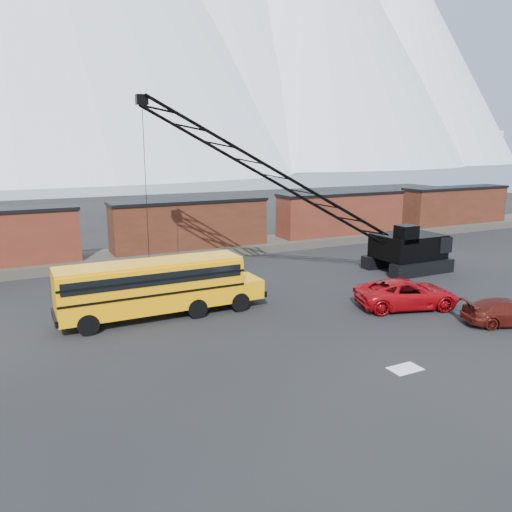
{
  "coord_description": "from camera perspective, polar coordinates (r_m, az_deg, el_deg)",
  "views": [
    {
      "loc": [
        -14.06,
        -18.82,
        9.27
      ],
      "look_at": [
        -1.22,
        6.8,
        3.0
      ],
      "focal_mm": 35.0,
      "sensor_mm": 36.0,
      "label": 1
    }
  ],
  "objects": [
    {
      "name": "boxcar_east_near",
      "position": [
        51.11,
        9.71,
        4.85
      ],
      "size": [
        13.7,
        3.1,
        4.17
      ],
      "color": "#4C1E15",
      "rests_on": "gravel_berm"
    },
    {
      "name": "boxcar_east_far",
      "position": [
        61.89,
        21.81,
        5.43
      ],
      "size": [
        13.7,
        3.1,
        4.17
      ],
      "color": "#522317",
      "rests_on": "gravel_berm"
    },
    {
      "name": "boxcar_mid",
      "position": [
        43.66,
        -7.54,
        3.66
      ],
      "size": [
        13.7,
        3.1,
        4.17
      ],
      "color": "#522317",
      "rests_on": "gravel_berm"
    },
    {
      "name": "maroon_suv",
      "position": [
        29.87,
        26.81,
        -5.73
      ],
      "size": [
        5.09,
        3.49,
        1.37
      ],
      "primitive_type": "imported",
      "rotation": [
        0.0,
        0.0,
        1.2
      ],
      "color": "#44100C",
      "rests_on": "ground"
    },
    {
      "name": "school_bus",
      "position": [
        28.05,
        -11.16,
        -3.36
      ],
      "size": [
        11.65,
        2.65,
        3.19
      ],
      "color": "#F09805",
      "rests_on": "ground"
    },
    {
      "name": "gravel_berm",
      "position": [
        44.08,
        -7.45,
        0.56
      ],
      "size": [
        120.0,
        5.0,
        0.7
      ],
      "primitive_type": "cube",
      "color": "#4C473F",
      "rests_on": "ground"
    },
    {
      "name": "crawler_crane",
      "position": [
        34.23,
        3.54,
        8.37
      ],
      "size": [
        22.53,
        5.28,
        12.55
      ],
      "color": "black",
      "rests_on": "ground"
    },
    {
      "name": "ground",
      "position": [
        25.25,
        9.57,
        -9.37
      ],
      "size": [
        160.0,
        160.0,
        0.0
      ],
      "primitive_type": "plane",
      "color": "black",
      "rests_on": "ground"
    },
    {
      "name": "snow_patch",
      "position": [
        22.74,
        16.68,
        -12.23
      ],
      "size": [
        1.4,
        0.9,
        0.02
      ],
      "primitive_type": "cube",
      "color": "silver",
      "rests_on": "ground"
    },
    {
      "name": "red_pickup",
      "position": [
        30.71,
        16.88,
        -4.15
      ],
      "size": [
        6.58,
        4.43,
        1.68
      ],
      "primitive_type": "imported",
      "rotation": [
        0.0,
        0.0,
        1.27
      ],
      "color": "#9E070E",
      "rests_on": "ground"
    }
  ]
}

